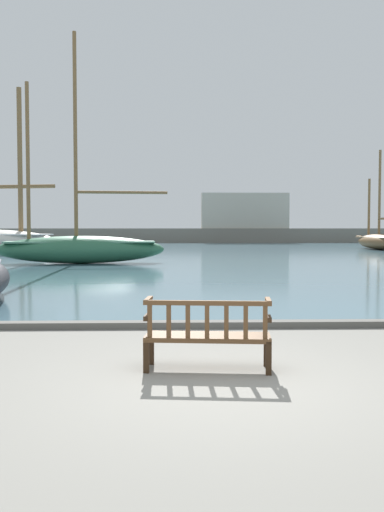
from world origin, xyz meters
TOP-DOWN VIEW (x-y plane):
  - ground_plane at (0.00, 0.00)m, footprint 160.00×160.00m
  - harbor_water at (0.00, 44.00)m, footprint 100.00×80.00m
  - quay_edge_kerb at (0.00, 3.85)m, footprint 40.00×0.30m
  - park_bench at (-0.15, 0.77)m, footprint 1.64×0.67m
  - sailboat_far_starboard at (15.55, 37.89)m, footprint 2.51×8.20m
  - sailboat_nearest_port at (-5.17, 21.28)m, footprint 9.95×2.66m
  - far_breakwater at (2.09, 58.65)m, footprint 49.84×2.40m

SIDE VIEW (x-z plane):
  - ground_plane at x=0.00m, z-range 0.00..0.00m
  - harbor_water at x=0.00m, z-range 0.00..0.08m
  - quay_edge_kerb at x=0.00m, z-range 0.00..0.12m
  - park_bench at x=-0.15m, z-range 0.01..0.93m
  - sailboat_far_starboard at x=15.55m, z-range -3.11..4.69m
  - sailboat_nearest_port at x=-5.17m, z-range -4.62..6.44m
  - far_breakwater at x=2.09m, z-range -1.21..4.52m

